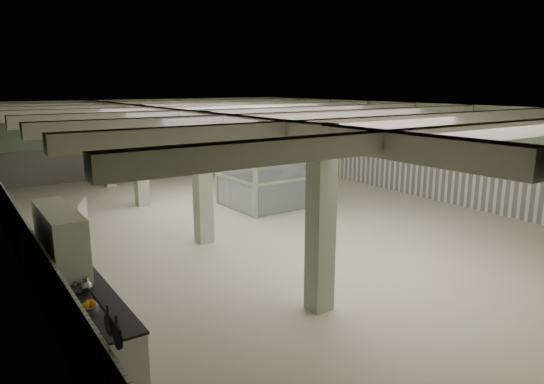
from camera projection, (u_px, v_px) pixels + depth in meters
floor at (260, 220)px, 15.68m from camera, size 20.00×20.00×0.00m
ceiling at (260, 107)px, 14.90m from camera, size 14.00×20.00×0.02m
wall_back at (148, 137)px, 23.38m from camera, size 14.00×0.02×3.60m
wall_left at (12, 192)px, 11.47m from camera, size 0.02×20.00×3.60m
wall_right at (409, 149)px, 19.12m from camera, size 0.02×20.00×3.60m
wainscot_left at (18, 234)px, 11.71m from camera, size 0.05×19.90×1.50m
wainscot_right at (407, 175)px, 19.33m from camera, size 0.05×19.90×1.50m
wainscot_back at (150, 159)px, 23.59m from camera, size 13.90×0.05×1.50m
girder at (185, 117)px, 13.58m from camera, size 0.45×19.90×0.40m
beam_a at (480, 132)px, 8.88m from camera, size 13.90×0.35×0.32m
beam_b at (380, 124)px, 10.90m from camera, size 13.90×0.35×0.32m
beam_c at (310, 117)px, 12.92m from camera, size 13.90×0.35×0.32m
beam_d at (260, 113)px, 14.94m from camera, size 13.90×0.35×0.32m
beam_e at (221, 110)px, 16.96m from camera, size 13.90×0.35×0.32m
beam_f at (191, 107)px, 18.99m from camera, size 13.90×0.35×0.32m
beam_g at (167, 105)px, 21.01m from camera, size 13.90×0.35×0.32m
column_a at (321, 220)px, 9.07m from camera, size 0.42×0.42×3.60m
column_b at (202, 178)px, 13.12m from camera, size 0.42×0.42×3.60m
column_c at (140, 156)px, 17.16m from camera, size 0.42×0.42×3.60m
column_d at (108, 145)px, 20.40m from camera, size 0.42×0.42×3.60m
hook_rail at (104, 309)px, 5.35m from camera, size 0.02×1.20×0.02m
pendant_front at (394, 139)px, 11.25m from camera, size 0.44×0.44×0.22m
pendant_mid at (265, 123)px, 15.70m from camera, size 0.44×0.44×0.22m
pendant_back at (198, 115)px, 19.74m from camera, size 0.44×0.44×0.22m
prep_counter at (79, 305)px, 8.58m from camera, size 0.85×4.84×0.91m
pitcher_near at (86, 285)px, 8.00m from camera, size 0.24×0.26×0.28m
pitcher_far at (61, 263)px, 8.98m from camera, size 0.26×0.28×0.30m
veg_colander at (76, 284)px, 8.12m from camera, size 0.58×0.58×0.22m
orange_bowl at (89, 309)px, 7.35m from camera, size 0.36×0.36×0.10m
skillet_near at (117, 337)px, 5.19m from camera, size 0.04×0.27×0.27m
skillet_far at (109, 325)px, 5.46m from camera, size 0.03×0.25×0.25m
walkin_cooler at (64, 266)px, 8.93m from camera, size 0.89×2.18×2.00m
guard_booth at (270, 157)px, 17.32m from camera, size 3.31×2.83×2.60m
filing_cabinet at (308, 181)px, 18.51m from camera, size 0.64×0.74×1.35m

